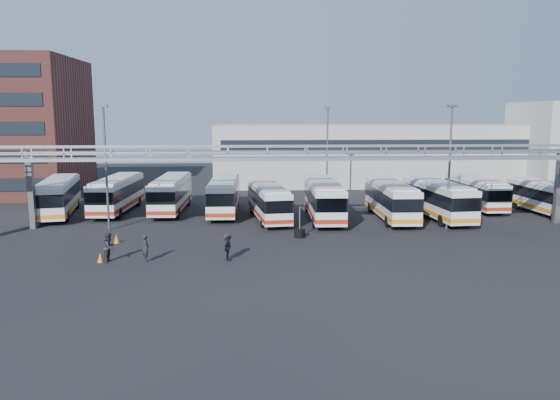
{
  "coord_description": "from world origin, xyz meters",
  "views": [
    {
      "loc": [
        -4.23,
        -36.74,
        9.49
      ],
      "look_at": [
        -1.97,
        6.0,
        2.72
      ],
      "focal_mm": 35.0,
      "sensor_mm": 36.0,
      "label": 1
    }
  ],
  "objects_px": {
    "bus_1": "(117,193)",
    "bus_4": "(269,201)",
    "light_pole_mid": "(450,160)",
    "bus_9": "(545,197)",
    "bus_6": "(391,199)",
    "light_pole_left": "(106,161)",
    "light_pole_back": "(327,149)",
    "pedestrian_b": "(109,247)",
    "bus_2": "(171,193)",
    "cone_right": "(116,239)",
    "bus_3": "(224,194)",
    "cone_left": "(100,257)",
    "pedestrian_c": "(227,247)",
    "bus_0": "(58,195)",
    "pedestrian_d": "(227,248)",
    "tire_stack": "(300,232)",
    "pedestrian_a": "(146,248)",
    "bus_5": "(324,198)",
    "bus_8": "(475,191)",
    "bus_7": "(438,198)"
  },
  "relations": [
    {
      "from": "bus_5",
      "to": "pedestrian_d",
      "type": "xyz_separation_m",
      "value": [
        -8.12,
        -13.77,
        -1.09
      ]
    },
    {
      "from": "bus_8",
      "to": "light_pole_left",
      "type": "bearing_deg",
      "value": -167.3
    },
    {
      "from": "light_pole_left",
      "to": "light_pole_back",
      "type": "xyz_separation_m",
      "value": [
        20.0,
        14.0,
        0.0
      ]
    },
    {
      "from": "light_pole_back",
      "to": "cone_left",
      "type": "bearing_deg",
      "value": -126.95
    },
    {
      "from": "cone_left",
      "to": "light_pole_left",
      "type": "bearing_deg",
      "value": 101.19
    },
    {
      "from": "pedestrian_b",
      "to": "cone_left",
      "type": "xyz_separation_m",
      "value": [
        -0.59,
        -0.08,
        -0.65
      ]
    },
    {
      "from": "bus_1",
      "to": "cone_left",
      "type": "relative_size",
      "value": 17.98
    },
    {
      "from": "pedestrian_c",
      "to": "bus_6",
      "type": "bearing_deg",
      "value": -73.55
    },
    {
      "from": "bus_1",
      "to": "bus_5",
      "type": "distance_m",
      "value": 20.15
    },
    {
      "from": "light_pole_back",
      "to": "bus_8",
      "type": "distance_m",
      "value": 15.86
    },
    {
      "from": "bus_9",
      "to": "cone_left",
      "type": "distance_m",
      "value": 40.56
    },
    {
      "from": "bus_5",
      "to": "pedestrian_d",
      "type": "relative_size",
      "value": 6.81
    },
    {
      "from": "light_pole_left",
      "to": "pedestrian_a",
      "type": "xyz_separation_m",
      "value": [
        4.91,
        -9.98,
        -4.82
      ]
    },
    {
      "from": "cone_right",
      "to": "bus_0",
      "type": "bearing_deg",
      "value": 124.9
    },
    {
      "from": "bus_0",
      "to": "bus_6",
      "type": "distance_m",
      "value": 31.0
    },
    {
      "from": "bus_9",
      "to": "cone_right",
      "type": "xyz_separation_m",
      "value": [
        -37.93,
        -9.61,
        -1.4
      ]
    },
    {
      "from": "light_pole_mid",
      "to": "cone_right",
      "type": "relative_size",
      "value": 15.72
    },
    {
      "from": "bus_9",
      "to": "bus_6",
      "type": "bearing_deg",
      "value": -177.86
    },
    {
      "from": "bus_2",
      "to": "cone_right",
      "type": "height_order",
      "value": "bus_2"
    },
    {
      "from": "bus_7",
      "to": "bus_4",
      "type": "bearing_deg",
      "value": 174.54
    },
    {
      "from": "tire_stack",
      "to": "light_pole_mid",
      "type": "bearing_deg",
      "value": 11.29
    },
    {
      "from": "bus_2",
      "to": "bus_3",
      "type": "bearing_deg",
      "value": -12.71
    },
    {
      "from": "tire_stack",
      "to": "cone_right",
      "type": "bearing_deg",
      "value": -175.32
    },
    {
      "from": "bus_6",
      "to": "light_pole_left",
      "type": "bearing_deg",
      "value": -171.4
    },
    {
      "from": "bus_0",
      "to": "bus_3",
      "type": "xyz_separation_m",
      "value": [
        15.51,
        0.11,
        -0.03
      ]
    },
    {
      "from": "light_pole_back",
      "to": "cone_right",
      "type": "relative_size",
      "value": 15.72
    },
    {
      "from": "bus_0",
      "to": "pedestrian_c",
      "type": "distance_m",
      "value": 23.51
    },
    {
      "from": "light_pole_left",
      "to": "pedestrian_a",
      "type": "height_order",
      "value": "light_pole_left"
    },
    {
      "from": "light_pole_back",
      "to": "bus_3",
      "type": "height_order",
      "value": "light_pole_back"
    },
    {
      "from": "bus_7",
      "to": "pedestrian_a",
      "type": "distance_m",
      "value": 27.46
    },
    {
      "from": "bus_6",
      "to": "bus_8",
      "type": "xyz_separation_m",
      "value": [
        10.0,
        5.22,
        -0.12
      ]
    },
    {
      "from": "light_pole_back",
      "to": "pedestrian_a",
      "type": "bearing_deg",
      "value": -122.18
    },
    {
      "from": "light_pole_back",
      "to": "pedestrian_b",
      "type": "relative_size",
      "value": 5.29
    },
    {
      "from": "light_pole_left",
      "to": "bus_3",
      "type": "bearing_deg",
      "value": 37.86
    },
    {
      "from": "bus_0",
      "to": "pedestrian_c",
      "type": "bearing_deg",
      "value": -55.43
    },
    {
      "from": "light_pole_back",
      "to": "pedestrian_b",
      "type": "distance_m",
      "value": 29.96
    },
    {
      "from": "light_pole_mid",
      "to": "light_pole_back",
      "type": "height_order",
      "value": "same"
    },
    {
      "from": "bus_6",
      "to": "pedestrian_c",
      "type": "relative_size",
      "value": 6.46
    },
    {
      "from": "light_pole_left",
      "to": "pedestrian_d",
      "type": "relative_size",
      "value": 5.99
    },
    {
      "from": "bus_2",
      "to": "pedestrian_b",
      "type": "relative_size",
      "value": 5.84
    },
    {
      "from": "pedestrian_d",
      "to": "light_pole_left",
      "type": "bearing_deg",
      "value": 64.99
    },
    {
      "from": "bus_4",
      "to": "cone_right",
      "type": "distance_m",
      "value": 14.38
    },
    {
      "from": "light_pole_left",
      "to": "tire_stack",
      "type": "relative_size",
      "value": 4.21
    },
    {
      "from": "cone_right",
      "to": "pedestrian_b",
      "type": "bearing_deg",
      "value": -80.88
    },
    {
      "from": "bus_2",
      "to": "light_pole_mid",
      "type": "bearing_deg",
      "value": -20.06
    },
    {
      "from": "bus_9",
      "to": "light_pole_left",
      "type": "bearing_deg",
      "value": -176.21
    },
    {
      "from": "bus_1",
      "to": "bus_4",
      "type": "distance_m",
      "value": 15.35
    },
    {
      "from": "light_pole_mid",
      "to": "bus_9",
      "type": "xyz_separation_m",
      "value": [
        11.64,
        5.98,
        -4.01
      ]
    },
    {
      "from": "pedestrian_c",
      "to": "cone_left",
      "type": "bearing_deg",
      "value": 65.68
    },
    {
      "from": "light_pole_left",
      "to": "bus_5",
      "type": "height_order",
      "value": "light_pole_left"
    }
  ]
}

